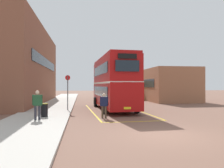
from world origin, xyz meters
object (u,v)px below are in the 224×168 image
object	(u,v)px
bus_stop_sign	(68,89)
double_decker_bus	(113,82)
single_deck_bus	(126,89)
pedestrian_boarding	(104,104)
pedestrian_waiting_near	(37,103)
litter_bin	(44,110)

from	to	relation	value
bus_stop_sign	double_decker_bus	bearing A→B (deg)	13.82
bus_stop_sign	single_deck_bus	bearing A→B (deg)	64.44
pedestrian_boarding	bus_stop_sign	distance (m)	5.10
double_decker_bus	pedestrian_waiting_near	distance (m)	8.42
single_deck_bus	bus_stop_sign	size ratio (longest dim) A/B	3.06
single_deck_bus	pedestrian_boarding	distance (m)	23.40
litter_bin	bus_stop_sign	bearing A→B (deg)	71.87
single_deck_bus	pedestrian_boarding	bearing A→B (deg)	-105.12
bus_stop_sign	pedestrian_boarding	bearing A→B (deg)	-57.94
bus_stop_sign	pedestrian_waiting_near	bearing A→B (deg)	-106.01
double_decker_bus	pedestrian_waiting_near	bearing A→B (deg)	-131.91
pedestrian_waiting_near	litter_bin	bearing A→B (deg)	80.86
pedestrian_boarding	pedestrian_waiting_near	bearing A→B (deg)	-167.30
litter_bin	pedestrian_boarding	bearing A→B (deg)	-4.69
pedestrian_waiting_near	bus_stop_sign	size ratio (longest dim) A/B	0.60
litter_bin	double_decker_bus	bearing A→B (deg)	42.65
pedestrian_waiting_near	litter_bin	xyz separation A→B (m)	(0.20, 1.26, -0.59)
double_decker_bus	bus_stop_sign	size ratio (longest dim) A/B	3.35
double_decker_bus	single_deck_bus	bearing A→B (deg)	74.82
pedestrian_waiting_near	litter_bin	world-z (taller)	pedestrian_waiting_near
pedestrian_boarding	litter_bin	size ratio (longest dim) A/B	1.91
single_deck_bus	litter_bin	xyz separation A→B (m)	(-10.05, -22.25, -1.05)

